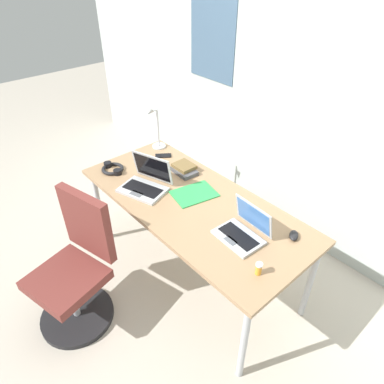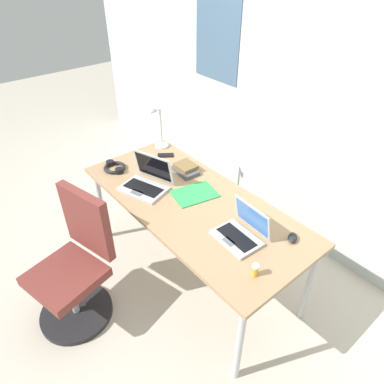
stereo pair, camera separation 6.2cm
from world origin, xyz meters
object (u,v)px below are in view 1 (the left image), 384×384
computer_mouse (294,235)px  paper_folder_by_keyboard (194,194)px  laptop_front_right (243,231)px  pill_bottle (259,268)px  desk_lamp (155,128)px  laptop_by_keyboard (146,183)px  headphones (113,169)px  office_chair (76,274)px  book_stack (184,169)px  cell_phone (163,156)px

computer_mouse → paper_folder_by_keyboard: size_ratio=0.31×
laptop_front_right → pill_bottle: size_ratio=3.91×
laptop_front_right → pill_bottle: laptop_front_right is taller
desk_lamp → laptop_front_right: size_ratio=1.30×
laptop_by_keyboard → headphones: bearing=-171.7°
paper_folder_by_keyboard → office_chair: office_chair is taller
computer_mouse → office_chair: 1.47m
desk_lamp → pill_bottle: size_ratio=5.07×
computer_mouse → book_stack: (-1.03, -0.02, 0.01)m
cell_phone → computer_mouse: bearing=36.3°
desk_lamp → computer_mouse: bearing=-1.8°
computer_mouse → book_stack: book_stack is taller
headphones → office_chair: office_chair is taller
computer_mouse → office_chair: office_chair is taller
computer_mouse → office_chair: bearing=-163.0°
laptop_front_right → office_chair: 1.18m
cell_phone → book_stack: book_stack is taller
computer_mouse → headphones: 1.50m
cell_phone → pill_bottle: (1.39, -0.40, 0.04)m
book_stack → paper_folder_by_keyboard: (0.28, -0.14, -0.02)m
desk_lamp → pill_bottle: desk_lamp is taller
headphones → laptop_by_keyboard: bearing=8.3°
laptop_by_keyboard → cell_phone: 0.49m
desk_lamp → headphones: bearing=-82.1°
laptop_by_keyboard → book_stack: laptop_by_keyboard is taller
computer_mouse → cell_phone: bearing=148.3°
laptop_front_right → computer_mouse: 0.32m
cell_phone → paper_folder_by_keyboard: size_ratio=0.44×
pill_bottle → office_chair: size_ratio=0.08×
laptop_by_keyboard → office_chair: laptop_by_keyboard is taller
desk_lamp → pill_bottle: bearing=-15.9°
cell_phone → book_stack: 0.31m
laptop_front_right → headphones: size_ratio=1.44×
headphones → cell_phone: bearing=78.6°
laptop_front_right → headphones: (-1.21, -0.21, -0.03)m
cell_phone → pill_bottle: pill_bottle is taller
computer_mouse → headphones: size_ratio=0.45×
pill_bottle → paper_folder_by_keyboard: pill_bottle is taller
cell_phone → headphones: bearing=-64.8°
book_stack → paper_folder_by_keyboard: bearing=-26.8°
desk_lamp → laptop_by_keyboard: bearing=-43.6°
paper_folder_by_keyboard → office_chair: (-0.19, -0.91, -0.35)m
laptop_by_keyboard → laptop_front_right: 0.84m
laptop_front_right → paper_folder_by_keyboard: (-0.53, 0.07, -0.04)m
cell_phone → headphones: 0.45m
laptop_by_keyboard → laptop_front_right: size_ratio=1.30×
computer_mouse → paper_folder_by_keyboard: computer_mouse is taller
cell_phone → office_chair: (0.40, -1.08, -0.35)m
laptop_front_right → computer_mouse: size_ratio=3.21×
cell_phone → office_chair: office_chair is taller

